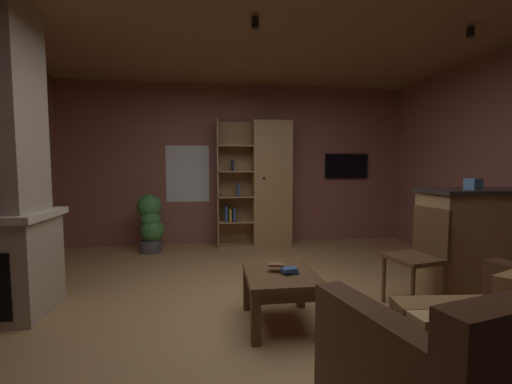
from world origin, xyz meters
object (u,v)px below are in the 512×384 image
object	(u,v)px
tissue_box	(473,184)
table_book_0	(290,272)
table_book_2	(276,264)
table_book_1	(289,270)
coffee_table	(281,283)
bookshelf_cabinet	(266,184)
wall_mounted_tv	(346,166)
leather_couch	(493,369)
potted_floor_plant	(151,222)
kitchen_bar_counter	(488,240)
dining_chair	(421,250)

from	to	relation	value
tissue_box	table_book_0	xyz separation A→B (m)	(-1.96, -0.41, -0.69)
tissue_box	table_book_2	bearing A→B (deg)	-170.40
table_book_1	table_book_2	bearing A→B (deg)	141.18
tissue_box	coffee_table	bearing A→B (deg)	-169.13
bookshelf_cabinet	wall_mounted_tv	bearing A→B (deg)	8.24
leather_couch	table_book_0	world-z (taller)	leather_couch
table_book_1	potted_floor_plant	size ratio (longest dim) A/B	0.14
tissue_box	wall_mounted_tv	size ratio (longest dim) A/B	0.16
kitchen_bar_counter	table_book_0	world-z (taller)	kitchen_bar_counter
coffee_table	dining_chair	size ratio (longest dim) A/B	0.75
bookshelf_cabinet	potted_floor_plant	xyz separation A→B (m)	(-1.81, -0.25, -0.54)
potted_floor_plant	dining_chair	bearing A→B (deg)	-39.46
tissue_box	dining_chair	distance (m)	0.93
leather_couch	potted_floor_plant	size ratio (longest dim) A/B	1.85
table_book_0	table_book_2	size ratio (longest dim) A/B	1.03
table_book_2	wall_mounted_tv	world-z (taller)	wall_mounted_tv
table_book_0	dining_chair	size ratio (longest dim) A/B	0.14
dining_chair	wall_mounted_tv	xyz separation A→B (m)	(0.42, 2.80, 0.77)
bookshelf_cabinet	coffee_table	world-z (taller)	bookshelf_cabinet
leather_couch	table_book_0	distance (m)	1.43
tissue_box	bookshelf_cabinet	bearing A→B (deg)	125.81
kitchen_bar_counter	coffee_table	bearing A→B (deg)	-169.30
bookshelf_cabinet	leather_couch	world-z (taller)	bookshelf_cabinet
kitchen_bar_counter	coffee_table	distance (m)	2.32
kitchen_bar_counter	table_book_0	xyz separation A→B (m)	(-2.20, -0.45, -0.10)
coffee_table	dining_chair	distance (m)	1.38
table_book_1	potted_floor_plant	world-z (taller)	potted_floor_plant
table_book_2	wall_mounted_tv	size ratio (longest dim) A/B	0.16
leather_couch	table_book_1	world-z (taller)	leather_couch
kitchen_bar_counter	tissue_box	distance (m)	0.64
tissue_box	table_book_1	xyz separation A→B (m)	(-1.98, -0.43, -0.67)
coffee_table	table_book_1	size ratio (longest dim) A/B	5.74
bookshelf_cabinet	table_book_2	world-z (taller)	bookshelf_cabinet
dining_chair	leather_couch	bearing A→B (deg)	-111.19
tissue_box	table_book_2	world-z (taller)	tissue_box
tissue_box	dining_chair	size ratio (longest dim) A/B	0.13
coffee_table	table_book_1	xyz separation A→B (m)	(0.06, -0.04, 0.12)
table_book_0	dining_chair	xyz separation A→B (m)	(1.29, 0.19, 0.09)
table_book_1	potted_floor_plant	distance (m)	2.99
kitchen_bar_counter	table_book_0	distance (m)	2.25
table_book_0	wall_mounted_tv	size ratio (longest dim) A/B	0.17
table_book_0	potted_floor_plant	size ratio (longest dim) A/B	0.15
table_book_1	dining_chair	bearing A→B (deg)	9.29
kitchen_bar_counter	coffee_table	size ratio (longest dim) A/B	1.99
potted_floor_plant	table_book_0	bearing A→B (deg)	-58.37
leather_couch	table_book_2	xyz separation A→B (m)	(-0.85, 1.27, 0.18)
wall_mounted_tv	potted_floor_plant	bearing A→B (deg)	-171.99
table_book_2	leather_couch	bearing A→B (deg)	-56.31
table_book_0	kitchen_bar_counter	bearing A→B (deg)	11.44
bookshelf_cabinet	table_book_2	distance (m)	2.80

